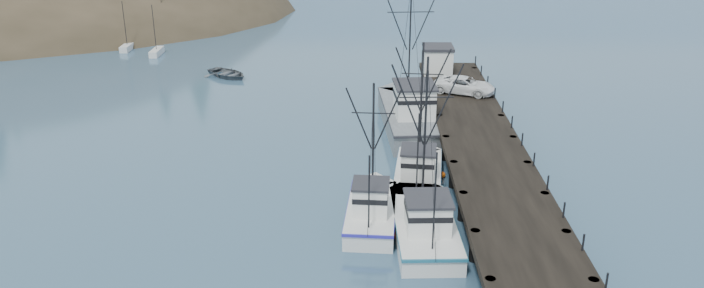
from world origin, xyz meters
name	(u,v)px	position (x,y,z in m)	size (l,w,h in m)	color
ground	(276,268)	(0.00, 0.00, 0.00)	(400.00, 400.00, 0.00)	#2B4861
pier	(479,140)	(14.00, 16.00, 1.69)	(6.00, 44.00, 2.00)	black
moored_sailboats	(91,39)	(-31.29, 55.60, 0.33)	(21.87, 15.41, 6.35)	silver
trawler_near	(424,222)	(8.74, 4.11, 0.82)	(4.08, 11.30, 11.45)	silver
trawler_mid	(372,209)	(5.52, 5.81, 0.82)	(3.61, 9.22, 9.41)	silver
trawler_far	(418,173)	(8.96, 11.53, 0.82)	(4.25, 10.25, 10.58)	silver
work_vessel	(410,114)	(9.11, 23.49, 1.23)	(5.55, 15.49, 12.94)	slate
pier_shed	(438,59)	(12.50, 34.00, 3.42)	(3.00, 3.20, 2.80)	silver
pickup_truck	(465,85)	(14.32, 27.10, 2.77)	(2.56, 5.55, 1.54)	white
motorboat	(228,77)	(-9.98, 39.10, 0.00)	(3.80, 5.31, 1.10)	#4E5357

